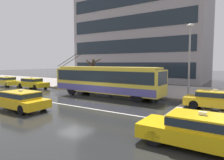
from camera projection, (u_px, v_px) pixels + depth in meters
The scene contains 21 objects.
ground_plane at pixel (76, 102), 16.20m from camera, with size 160.00×160.00×0.00m, color #252626.
sidewalk_slab at pixel (133, 88), 24.88m from camera, with size 80.00×10.00×0.14m, color gray.
crosswalk_stripe_edge_near at pixel (176, 110), 13.49m from camera, with size 0.44×4.40×0.01m, color beige.
crosswalk_stripe_inner_a at pixel (190, 112), 13.01m from camera, with size 0.44×4.40×0.01m, color beige.
crosswalk_stripe_center at pixel (205, 113), 12.52m from camera, with size 0.44×4.40×0.01m, color beige.
crosswalk_stripe_inner_b at pixel (221, 115), 12.04m from camera, with size 0.44×4.40×0.01m, color beige.
lane_centre_line at pixel (65, 105), 15.20m from camera, with size 72.00×0.14×0.01m, color silver.
trolleybus at pixel (107, 80), 18.98m from camera, with size 11.99×2.65×4.74m.
taxi_oncoming_far at pixel (199, 129), 7.41m from camera, with size 4.33×1.81×1.39m.
taxi_ahead_of_bus at pixel (217, 99), 13.63m from camera, with size 4.33×1.93×1.39m.
taxi_oncoming_near at pixel (20, 99), 13.56m from camera, with size 4.43×1.88×1.39m.
taxi_queued_behind_bus at pixel (32, 83), 25.09m from camera, with size 4.36×1.82×1.39m.
taxi_far_behind at pixel (7, 81), 27.58m from camera, with size 4.38×1.97×1.39m.
bus_shelter at pixel (124, 73), 22.17m from camera, with size 3.50×1.73×2.53m.
pedestrian_at_shelter at pixel (157, 78), 20.13m from camera, with size 1.54×1.54×1.91m.
pedestrian_approaching_curb at pixel (110, 75), 23.04m from camera, with size 1.30×1.30×1.99m.
pedestrian_walking_past at pixel (118, 75), 23.34m from camera, with size 1.44×1.44×2.01m.
pedestrian_waiting_by_pole at pixel (146, 77), 20.45m from camera, with size 1.35×1.35×1.98m.
street_lamp at pixel (189, 54), 16.90m from camera, with size 0.60×0.32×6.36m.
street_tree_bare at pixel (93, 71), 25.03m from camera, with size 1.58×1.76×3.60m.
office_tower_corner_left at pixel (143, 8), 37.95m from camera, with size 23.88×13.37×27.56m.
Camera 1 is at (11.13, -11.85, 3.19)m, focal length 31.72 mm.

